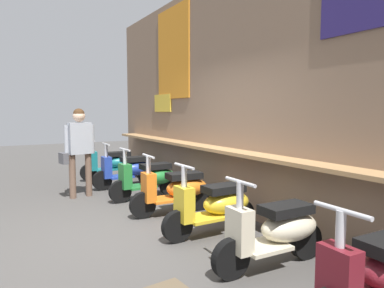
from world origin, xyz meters
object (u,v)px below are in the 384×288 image
(scooter_maroon, at_px, (381,273))
(shopper_with_handbag, at_px, (79,144))
(scooter_blue, at_px, (129,169))
(scooter_yellow, at_px, (216,205))
(scooter_teal, at_px, (114,163))
(scooter_cream, at_px, (277,230))
(scooter_green, at_px, (150,178))
(scooter_orange, at_px, (177,189))

(scooter_maroon, xyz_separation_m, shopper_with_handbag, (-5.20, -1.10, 0.63))
(scooter_blue, relative_size, scooter_yellow, 1.00)
(scooter_teal, bearing_deg, scooter_maroon, 93.70)
(scooter_maroon, distance_m, shopper_with_handbag, 5.35)
(scooter_cream, relative_size, scooter_maroon, 1.00)
(scooter_green, distance_m, shopper_with_handbag, 1.48)
(scooter_green, bearing_deg, scooter_cream, 88.28)
(scooter_teal, distance_m, scooter_blue, 1.06)
(scooter_teal, relative_size, scooter_green, 1.00)
(scooter_green, bearing_deg, scooter_blue, -91.72)
(scooter_yellow, relative_size, shopper_with_handbag, 0.83)
(scooter_yellow, distance_m, scooter_maroon, 2.25)
(scooter_blue, distance_m, scooter_orange, 2.22)
(scooter_blue, height_order, scooter_cream, same)
(scooter_teal, bearing_deg, scooter_yellow, 93.70)
(scooter_cream, distance_m, scooter_maroon, 1.12)
(scooter_yellow, relative_size, scooter_maroon, 1.00)
(scooter_green, distance_m, scooter_cream, 3.32)
(scooter_blue, bearing_deg, scooter_yellow, 90.73)
(scooter_blue, distance_m, shopper_with_handbag, 1.32)
(scooter_cream, xyz_separation_m, scooter_maroon, (1.12, -0.00, 0.00))
(scooter_blue, bearing_deg, scooter_orange, 90.73)
(scooter_teal, bearing_deg, scooter_orange, 93.70)
(scooter_orange, xyz_separation_m, scooter_yellow, (1.09, 0.00, 0.00))
(scooter_teal, xyz_separation_m, scooter_yellow, (4.37, 0.00, 0.00))
(scooter_orange, bearing_deg, shopper_with_handbag, -55.86)
(scooter_blue, xyz_separation_m, scooter_cream, (4.44, -0.00, 0.00))
(scooter_yellow, height_order, scooter_maroon, same)
(scooter_teal, height_order, scooter_green, same)
(scooter_maroon, height_order, shopper_with_handbag, shopper_with_handbag)
(scooter_teal, bearing_deg, scooter_green, 93.70)
(scooter_teal, height_order, scooter_cream, same)
(scooter_green, height_order, scooter_yellow, same)
(scooter_blue, xyz_separation_m, scooter_maroon, (5.56, -0.00, 0.00))
(scooter_blue, height_order, scooter_orange, same)
(scooter_green, height_order, shopper_with_handbag, shopper_with_handbag)
(scooter_blue, xyz_separation_m, shopper_with_handbag, (0.36, -1.10, 0.63))
(scooter_teal, height_order, scooter_orange, same)
(scooter_blue, bearing_deg, scooter_maroon, 90.73)
(scooter_teal, relative_size, scooter_cream, 1.00)
(scooter_teal, height_order, scooter_yellow, same)
(scooter_blue, xyz_separation_m, scooter_green, (1.12, -0.00, 0.00))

